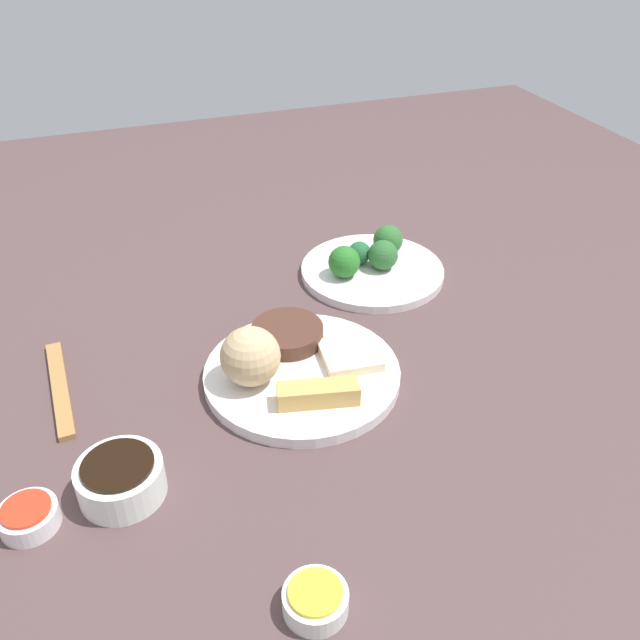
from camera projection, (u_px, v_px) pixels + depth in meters
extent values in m
cube|color=#513B3B|center=(268.00, 386.00, 0.91)|extent=(2.20, 2.20, 0.02)
cylinder|color=white|center=(302.00, 374.00, 0.90)|extent=(0.26, 0.26, 0.02)
sphere|color=tan|center=(250.00, 356.00, 0.86)|extent=(0.08, 0.08, 0.08)
cube|color=tan|center=(318.00, 394.00, 0.84)|extent=(0.11, 0.05, 0.03)
cube|color=beige|center=(350.00, 355.00, 0.91)|extent=(0.08, 0.08, 0.01)
cylinder|color=#4D2D21|center=(287.00, 334.00, 0.94)|extent=(0.10, 0.10, 0.02)
cylinder|color=white|center=(372.00, 271.00, 1.13)|extent=(0.24, 0.24, 0.01)
sphere|color=#2C642F|center=(383.00, 255.00, 1.11)|extent=(0.05, 0.05, 0.05)
sphere|color=#287126|center=(344.00, 262.00, 1.08)|extent=(0.05, 0.05, 0.05)
sphere|color=#2F662D|center=(388.00, 240.00, 1.15)|extent=(0.05, 0.05, 0.05)
sphere|color=#246137|center=(359.00, 253.00, 1.12)|extent=(0.04, 0.04, 0.04)
cylinder|color=white|center=(121.00, 480.00, 0.73)|extent=(0.10, 0.10, 0.04)
cylinder|color=black|center=(117.00, 465.00, 0.72)|extent=(0.08, 0.08, 0.00)
cylinder|color=white|center=(315.00, 601.00, 0.62)|extent=(0.06, 0.06, 0.02)
cylinder|color=gold|center=(315.00, 592.00, 0.62)|extent=(0.05, 0.05, 0.00)
cylinder|color=white|center=(29.00, 517.00, 0.70)|extent=(0.06, 0.06, 0.02)
cylinder|color=red|center=(26.00, 509.00, 0.69)|extent=(0.05, 0.05, 0.00)
cube|color=#AA7842|center=(60.00, 388.00, 0.88)|extent=(0.03, 0.20, 0.01)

